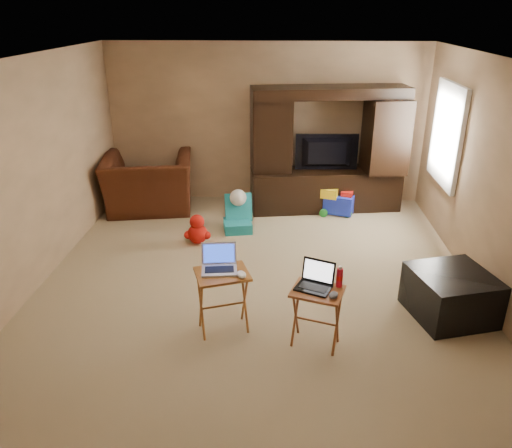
# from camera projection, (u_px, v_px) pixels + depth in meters

# --- Properties ---
(floor) EXTENTS (5.50, 5.50, 0.00)m
(floor) POSITION_uv_depth(u_px,v_px,m) (257.00, 279.00, 5.91)
(floor) COLOR tan
(floor) RESTS_ON ground
(ceiling) EXTENTS (5.50, 5.50, 0.00)m
(ceiling) POSITION_uv_depth(u_px,v_px,m) (257.00, 58.00, 4.91)
(ceiling) COLOR silver
(ceiling) RESTS_ON ground
(wall_back) EXTENTS (5.00, 0.00, 5.00)m
(wall_back) POSITION_uv_depth(u_px,v_px,m) (266.00, 124.00, 7.93)
(wall_back) COLOR tan
(wall_back) RESTS_ON ground
(wall_front) EXTENTS (5.00, 0.00, 5.00)m
(wall_front) POSITION_uv_depth(u_px,v_px,m) (233.00, 328.00, 2.89)
(wall_front) COLOR tan
(wall_front) RESTS_ON ground
(wall_left) EXTENTS (0.00, 5.50, 5.50)m
(wall_left) POSITION_uv_depth(u_px,v_px,m) (32.00, 175.00, 5.53)
(wall_left) COLOR tan
(wall_left) RESTS_ON ground
(wall_right) EXTENTS (0.00, 5.50, 5.50)m
(wall_right) POSITION_uv_depth(u_px,v_px,m) (492.00, 183.00, 5.29)
(wall_right) COLOR tan
(wall_right) RESTS_ON ground
(window_pane) EXTENTS (0.00, 1.20, 1.20)m
(window_pane) POSITION_uv_depth(u_px,v_px,m) (448.00, 134.00, 6.65)
(window_pane) COLOR white
(window_pane) RESTS_ON ground
(window_frame) EXTENTS (0.06, 1.14, 1.34)m
(window_frame) POSITION_uv_depth(u_px,v_px,m) (447.00, 134.00, 6.65)
(window_frame) COLOR white
(window_frame) RESTS_ON ground
(entertainment_center) EXTENTS (2.38, 0.92, 1.90)m
(entertainment_center) POSITION_uv_depth(u_px,v_px,m) (327.00, 150.00, 7.63)
(entertainment_center) COLOR black
(entertainment_center) RESTS_ON floor
(television) EXTENTS (0.97, 0.17, 0.56)m
(television) POSITION_uv_depth(u_px,v_px,m) (327.00, 153.00, 7.60)
(television) COLOR black
(television) RESTS_ON entertainment_center
(recliner) EXTENTS (1.51, 1.38, 0.87)m
(recliner) POSITION_uv_depth(u_px,v_px,m) (149.00, 183.00, 7.78)
(recliner) COLOR #481C0F
(recliner) RESTS_ON floor
(child_rocker) EXTENTS (0.46, 0.51, 0.52)m
(child_rocker) POSITION_uv_depth(u_px,v_px,m) (238.00, 214.00, 7.09)
(child_rocker) COLOR teal
(child_rocker) RESTS_ON floor
(plush_toy) EXTENTS (0.37, 0.31, 0.42)m
(plush_toy) POSITION_uv_depth(u_px,v_px,m) (197.00, 229.00, 6.74)
(plush_toy) COLOR red
(plush_toy) RESTS_ON floor
(push_toy) EXTENTS (0.67, 0.57, 0.43)m
(push_toy) POSITION_uv_depth(u_px,v_px,m) (335.00, 200.00, 7.72)
(push_toy) COLOR #182BC3
(push_toy) RESTS_ON floor
(ottoman) EXTENTS (0.93, 0.93, 0.48)m
(ottoman) POSITION_uv_depth(u_px,v_px,m) (451.00, 295.00, 5.13)
(ottoman) COLOR black
(ottoman) RESTS_ON floor
(tray_table_left) EXTENTS (0.60, 0.54, 0.64)m
(tray_table_left) POSITION_uv_depth(u_px,v_px,m) (223.00, 302.00, 4.86)
(tray_table_left) COLOR #A55C28
(tray_table_left) RESTS_ON floor
(tray_table_right) EXTENTS (0.55, 0.49, 0.59)m
(tray_table_right) POSITION_uv_depth(u_px,v_px,m) (316.00, 318.00, 4.66)
(tray_table_right) COLOR #935123
(tray_table_right) RESTS_ON floor
(laptop_left) EXTENTS (0.37, 0.32, 0.24)m
(laptop_left) POSITION_uv_depth(u_px,v_px,m) (219.00, 260.00, 4.71)
(laptop_left) COLOR silver
(laptop_left) RESTS_ON tray_table_left
(laptop_right) EXTENTS (0.39, 0.36, 0.24)m
(laptop_right) POSITION_uv_depth(u_px,v_px,m) (314.00, 277.00, 4.51)
(laptop_right) COLOR black
(laptop_right) RESTS_ON tray_table_right
(mouse_left) EXTENTS (0.12, 0.15, 0.05)m
(mouse_left) POSITION_uv_depth(u_px,v_px,m) (241.00, 275.00, 4.65)
(mouse_left) COLOR white
(mouse_left) RESTS_ON tray_table_left
(mouse_right) EXTENTS (0.11, 0.14, 0.05)m
(mouse_right) POSITION_uv_depth(u_px,v_px,m) (333.00, 295.00, 4.41)
(mouse_right) COLOR #414146
(mouse_right) RESTS_ON tray_table_right
(water_bottle) EXTENTS (0.06, 0.06, 0.18)m
(water_bottle) POSITION_uv_depth(u_px,v_px,m) (340.00, 278.00, 4.56)
(water_bottle) COLOR red
(water_bottle) RESTS_ON tray_table_right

